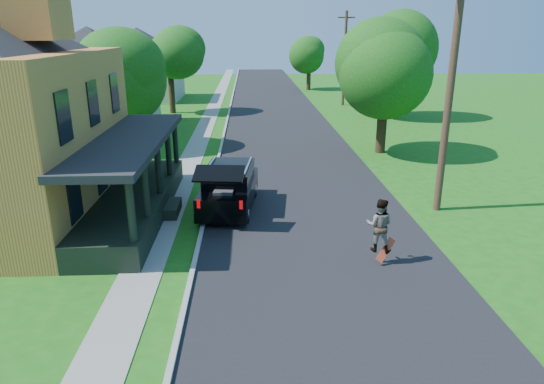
{
  "coord_description": "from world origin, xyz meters",
  "views": [
    {
      "loc": [
        -2.28,
        -12.12,
        6.93
      ],
      "look_at": [
        -1.56,
        3.0,
        1.86
      ],
      "focal_mm": 32.0,
      "sensor_mm": 36.0,
      "label": 1
    }
  ],
  "objects_px": {
    "skateboarder": "(380,225)",
    "tree_right_near": "(386,57)",
    "black_suv": "(229,188)",
    "utility_pole_near": "(450,93)"
  },
  "relations": [
    {
      "from": "black_suv",
      "to": "skateboarder",
      "type": "height_order",
      "value": "black_suv"
    },
    {
      "from": "tree_right_near",
      "to": "black_suv",
      "type": "bearing_deg",
      "value": -132.94
    },
    {
      "from": "black_suv",
      "to": "skateboarder",
      "type": "xyz_separation_m",
      "value": [
        4.82,
        -5.04,
        0.34
      ]
    },
    {
      "from": "black_suv",
      "to": "skateboarder",
      "type": "distance_m",
      "value": 6.98
    },
    {
      "from": "skateboarder",
      "to": "tree_right_near",
      "type": "distance_m",
      "value": 15.35
    },
    {
      "from": "black_suv",
      "to": "tree_right_near",
      "type": "distance_m",
      "value": 13.41
    },
    {
      "from": "black_suv",
      "to": "skateboarder",
      "type": "bearing_deg",
      "value": -40.11
    },
    {
      "from": "tree_right_near",
      "to": "utility_pole_near",
      "type": "height_order",
      "value": "utility_pole_near"
    },
    {
      "from": "skateboarder",
      "to": "tree_right_near",
      "type": "relative_size",
      "value": 0.2
    },
    {
      "from": "skateboarder",
      "to": "utility_pole_near",
      "type": "relative_size",
      "value": 0.19
    }
  ]
}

